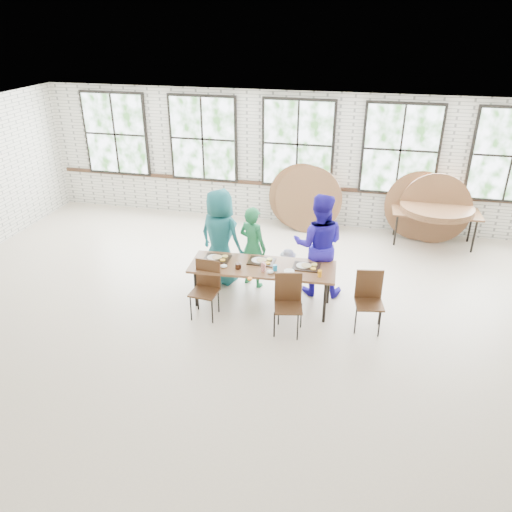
{
  "coord_description": "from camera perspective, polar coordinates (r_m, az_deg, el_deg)",
  "views": [
    {
      "loc": [
        1.61,
        -6.46,
        4.52
      ],
      "look_at": [
        0.0,
        0.4,
        1.05
      ],
      "focal_mm": 35.0,
      "sensor_mm": 36.0,
      "label": 1
    }
  ],
  "objects": [
    {
      "name": "adult_blue",
      "position": [
        8.61,
        7.18,
        1.27
      ],
      "size": [
        0.93,
        0.75,
        1.83
      ],
      "primitive_type": "imported",
      "rotation": [
        0.0,
        0.0,
        3.2
      ],
      "color": "#2719B3",
      "rests_on": "ground"
    },
    {
      "name": "chair_near_right",
      "position": [
        7.69,
        3.7,
        -4.83
      ],
      "size": [
        0.5,
        0.48,
        0.95
      ],
      "rotation": [
        0.0,
        0.0,
        0.21
      ],
      "color": "#462B17",
      "rests_on": "ground"
    },
    {
      "name": "round_tops_stacked",
      "position": [
        11.14,
        19.94,
        5.15
      ],
      "size": [
        1.5,
        1.5,
        0.13
      ],
      "color": "brown",
      "rests_on": "storage_table"
    },
    {
      "name": "chair_spare",
      "position": [
        7.95,
        12.79,
        -4.39
      ],
      "size": [
        0.48,
        0.47,
        0.95
      ],
      "rotation": [
        0.0,
        0.0,
        0.18
      ],
      "color": "#462B17",
      "rests_on": "ground"
    },
    {
      "name": "tabletop_clutter",
      "position": [
        8.17,
        1.23,
        -1.14
      ],
      "size": [
        2.02,
        0.65,
        0.11
      ],
      "color": "black",
      "rests_on": "dining_table"
    },
    {
      "name": "storage_table",
      "position": [
        11.18,
        19.85,
        4.58
      ],
      "size": [
        1.83,
        0.83,
        0.74
      ],
      "rotation": [
        0.0,
        0.0,
        0.05
      ],
      "color": "brown",
      "rests_on": "ground"
    },
    {
      "name": "round_tops_leaning",
      "position": [
        11.25,
        12.32,
        5.95
      ],
      "size": [
        4.37,
        0.46,
        1.49
      ],
      "color": "brown",
      "rests_on": "ground"
    },
    {
      "name": "toddler",
      "position": [
        8.9,
        3.64,
        -1.5
      ],
      "size": [
        0.56,
        0.43,
        0.77
      ],
      "primitive_type": "imported",
      "rotation": [
        0.0,
        0.0,
        3.46
      ],
      "color": "#12143A",
      "rests_on": "ground"
    },
    {
      "name": "chair_near_left",
      "position": [
        8.11,
        -5.7,
        -3.17
      ],
      "size": [
        0.45,
        0.44,
        0.95
      ],
      "rotation": [
        0.0,
        0.0,
        -0.08
      ],
      "color": "#462B17",
      "rests_on": "ground"
    },
    {
      "name": "adult_teal",
      "position": [
        8.95,
        -4.11,
        2.18
      ],
      "size": [
        1.01,
        0.83,
        1.77
      ],
      "primitive_type": "imported",
      "rotation": [
        0.0,
        0.0,
        2.79
      ],
      "color": "#1C656B",
      "rests_on": "ground"
    },
    {
      "name": "room",
      "position": [
        11.34,
        4.78,
        12.41
      ],
      "size": [
        12.0,
        12.0,
        12.0
      ],
      "color": "beige",
      "rests_on": "ground"
    },
    {
      "name": "dining_table",
      "position": [
        8.25,
        0.75,
        -1.45
      ],
      "size": [
        2.44,
        0.94,
        0.74
      ],
      "rotation": [
        0.0,
        0.0,
        0.06
      ],
      "color": "brown",
      "rests_on": "ground"
    },
    {
      "name": "adult_green",
      "position": [
        8.85,
        -0.38,
        1.05
      ],
      "size": [
        0.65,
        0.55,
        1.51
      ],
      "primitive_type": "imported",
      "rotation": [
        0.0,
        0.0,
        2.74
      ],
      "color": "#207843",
      "rests_on": "ground"
    }
  ]
}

